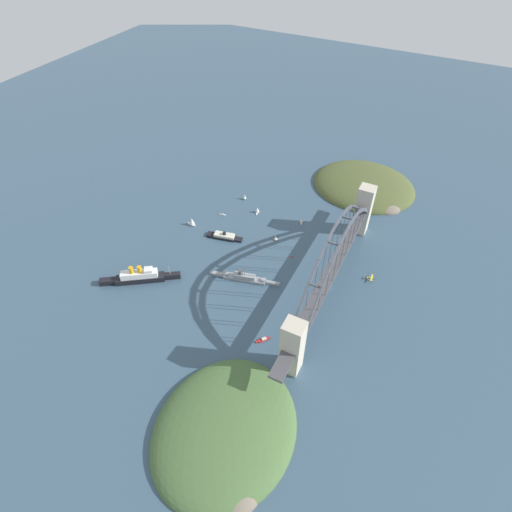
{
  "coord_description": "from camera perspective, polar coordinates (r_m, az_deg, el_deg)",
  "views": [
    {
      "loc": [
        -261.96,
        -53.96,
        295.37
      ],
      "look_at": [
        0.0,
        78.69,
        8.0
      ],
      "focal_mm": 28.77,
      "sensor_mm": 36.0,
      "label": 1
    }
  ],
  "objects": [
    {
      "name": "channel_marker_buoy",
      "position": [
        422.05,
        5.0,
        -0.03
      ],
      "size": [
        2.2,
        2.2,
        2.75
      ],
      "color": "red",
      "rests_on": "ground"
    },
    {
      "name": "headland_east_shore",
      "position": [
        534.36,
        14.86,
        9.22
      ],
      "size": [
        112.83,
        125.83,
        27.86
      ],
      "color": "#4C562D",
      "rests_on": "ground"
    },
    {
      "name": "ocean_liner",
      "position": [
        409.91,
        -15.89,
        -2.78
      ],
      "size": [
        47.61,
        66.86,
        19.28
      ],
      "color": "black",
      "rests_on": "ground"
    },
    {
      "name": "small_boat_1",
      "position": [
        463.22,
        6.34,
        5.01
      ],
      "size": [
        7.18,
        5.25,
        7.61
      ],
      "color": "silver",
      "rests_on": "ground"
    },
    {
      "name": "ground_plane",
      "position": [
        398.47,
        10.18,
        -4.4
      ],
      "size": [
        1400.0,
        1400.0,
        0.0
      ],
      "primitive_type": "plane",
      "color": "#385166"
    },
    {
      "name": "small_boat_4",
      "position": [
        438.92,
        2.75,
        2.57
      ],
      "size": [
        6.78,
        5.5,
        6.57
      ],
      "color": "#B2231E",
      "rests_on": "ground"
    },
    {
      "name": "small_boat_5",
      "position": [
        461.4,
        -8.91,
        4.77
      ],
      "size": [
        5.82,
        10.35,
        11.01
      ],
      "color": "silver",
      "rests_on": "ground"
    },
    {
      "name": "harbor_ferry_steamer",
      "position": [
        442.62,
        -4.44,
        2.76
      ],
      "size": [
        15.06,
        39.99,
        7.61
      ],
      "color": "black",
      "rests_on": "ground"
    },
    {
      "name": "seaplane_taxiing_near_bridge",
      "position": [
        413.35,
        15.67,
        -3.0
      ],
      "size": [
        9.37,
        7.65,
        4.7
      ],
      "color": "#B7B7B2",
      "rests_on": "ground"
    },
    {
      "name": "small_boat_0",
      "position": [
        355.6,
        1.03,
        -11.54
      ],
      "size": [
        10.92,
        9.91,
        2.38
      ],
      "color": "#B2231E",
      "rests_on": "ground"
    },
    {
      "name": "harbor_arch_bridge",
      "position": [
        376.2,
        10.76,
        -1.3
      ],
      "size": [
        251.72,
        15.9,
        76.16
      ],
      "color": "beige",
      "rests_on": "ground"
    },
    {
      "name": "small_boat_3",
      "position": [
        474.03,
        0.19,
        6.43
      ],
      "size": [
        8.58,
        5.7,
        8.19
      ],
      "color": "silver",
      "rests_on": "ground"
    },
    {
      "name": "small_boat_2",
      "position": [
        494.68,
        -1.6,
        8.23
      ],
      "size": [
        5.88,
        6.29,
        7.86
      ],
      "color": "#2D6B3D",
      "rests_on": "ground"
    },
    {
      "name": "naval_cruiser",
      "position": [
        397.58,
        -1.66,
        -3.01
      ],
      "size": [
        19.94,
        67.68,
        17.0
      ],
      "color": "gray",
      "rests_on": "ground"
    },
    {
      "name": "small_boat_6",
      "position": [
        473.7,
        -4.66,
        5.74
      ],
      "size": [
        2.58,
        7.67,
        1.87
      ],
      "color": "silver",
      "rests_on": "ground"
    },
    {
      "name": "headland_west_shore",
      "position": [
        319.85,
        -4.24,
        -23.32
      ],
      "size": [
        118.02,
        100.79,
        28.64
      ],
      "color": "#476638",
      "rests_on": "ground"
    }
  ]
}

